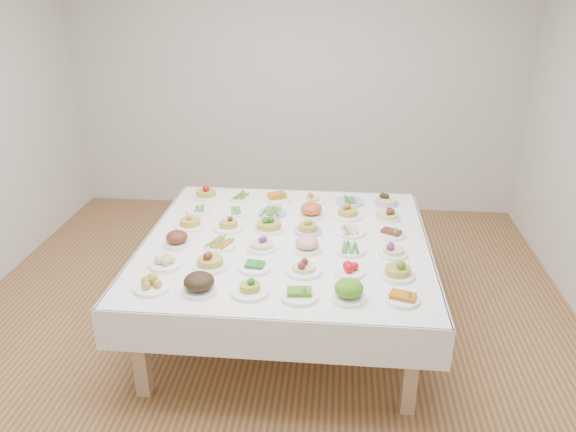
# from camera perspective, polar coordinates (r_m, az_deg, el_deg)

# --- Properties ---
(room_envelope) EXTENTS (5.02, 5.02, 2.81)m
(room_envelope) POSITION_cam_1_polar(r_m,az_deg,el_deg) (3.81, -2.66, 12.40)
(room_envelope) COLOR #9B6A40
(room_envelope) RESTS_ON ground
(display_table) EXTENTS (2.09, 2.09, 0.75)m
(display_table) POSITION_cam_1_polar(r_m,az_deg,el_deg) (4.17, -0.20, -3.32)
(display_table) COLOR white
(display_table) RESTS_ON ground
(dish_0) EXTENTS (0.22, 0.22, 0.10)m
(dish_0) POSITION_cam_1_polar(r_m,az_deg,el_deg) (3.61, -13.73, -6.64)
(dish_0) COLOR white
(dish_0) RESTS_ON display_table
(dish_1) EXTENTS (0.24, 0.24, 0.13)m
(dish_1) POSITION_cam_1_polar(r_m,az_deg,el_deg) (3.51, -9.02, -6.73)
(dish_1) COLOR white
(dish_1) RESTS_ON display_table
(dish_2) EXTENTS (0.23, 0.23, 0.12)m
(dish_2) POSITION_cam_1_polar(r_m,az_deg,el_deg) (3.47, -3.90, -7.09)
(dish_2) COLOR white
(dish_2) RESTS_ON display_table
(dish_3) EXTENTS (0.23, 0.23, 0.10)m
(dish_3) POSITION_cam_1_polar(r_m,az_deg,el_deg) (3.43, 1.16, -7.72)
(dish_3) COLOR white
(dish_3) RESTS_ON display_table
(dish_4) EXTENTS (0.22, 0.22, 0.14)m
(dish_4) POSITION_cam_1_polar(r_m,az_deg,el_deg) (3.42, 6.20, -7.40)
(dish_4) COLOR white
(dish_4) RESTS_ON display_table
(dish_5) EXTENTS (0.20, 0.20, 0.09)m
(dish_5) POSITION_cam_1_polar(r_m,az_deg,el_deg) (3.46, 11.59, -8.00)
(dish_5) COLOR white
(dish_5) RESTS_ON display_table
(dish_6) EXTENTS (0.22, 0.22, 0.10)m
(dish_6) POSITION_cam_1_polar(r_m,az_deg,el_deg) (3.86, -12.34, -4.38)
(dish_6) COLOR white
(dish_6) RESTS_ON display_table
(dish_7) EXTENTS (0.23, 0.23, 0.13)m
(dish_7) POSITION_cam_1_polar(r_m,az_deg,el_deg) (3.78, -7.93, -4.36)
(dish_7) COLOR white
(dish_7) RESTS_ON display_table
(dish_8) EXTENTS (0.21, 0.21, 0.08)m
(dish_8) POSITION_cam_1_polar(r_m,az_deg,el_deg) (3.74, -3.39, -5.01)
(dish_8) COLOR white
(dish_8) RESTS_ON display_table
(dish_9) EXTENTS (0.25, 0.25, 0.13)m
(dish_9) POSITION_cam_1_polar(r_m,az_deg,el_deg) (3.69, 1.62, -4.85)
(dish_9) COLOR white
(dish_9) RESTS_ON display_table
(dish_10) EXTENTS (0.20, 0.20, 0.08)m
(dish_10) POSITION_cam_1_polar(r_m,az_deg,el_deg) (3.71, 6.27, -5.39)
(dish_10) COLOR white
(dish_10) RESTS_ON display_table
(dish_11) EXTENTS (0.25, 0.24, 0.14)m
(dish_11) POSITION_cam_1_polar(r_m,az_deg,el_deg) (3.70, 11.12, -5.12)
(dish_11) COLOR white
(dish_11) RESTS_ON display_table
(dish_12) EXTENTS (0.21, 0.21, 0.11)m
(dish_12) POSITION_cam_1_polar(r_m,az_deg,el_deg) (4.13, -11.21, -2.25)
(dish_12) COLOR white
(dish_12) RESTS_ON display_table
(dish_13) EXTENTS (0.23, 0.22, 0.05)m
(dish_13) POSITION_cam_1_polar(r_m,az_deg,el_deg) (4.06, -6.89, -2.82)
(dish_13) COLOR white
(dish_13) RESTS_ON display_table
(dish_14) EXTENTS (0.21, 0.21, 0.11)m
(dish_14) POSITION_cam_1_polar(r_m,az_deg,el_deg) (4.00, -2.73, -2.67)
(dish_14) COLOR white
(dish_14) RESTS_ON display_table
(dish_15) EXTENTS (0.21, 0.21, 0.13)m
(dish_15) POSITION_cam_1_polar(r_m,az_deg,el_deg) (3.97, 1.94, -2.74)
(dish_15) COLOR white
(dish_15) RESTS_ON display_table
(dish_16) EXTENTS (0.21, 0.21, 0.05)m
(dish_16) POSITION_cam_1_polar(r_m,az_deg,el_deg) (3.99, 6.31, -3.36)
(dish_16) COLOR white
(dish_16) RESTS_ON display_table
(dish_17) EXTENTS (0.20, 0.20, 0.11)m
(dish_17) POSITION_cam_1_polar(r_m,az_deg,el_deg) (3.98, 10.67, -3.28)
(dish_17) COLOR white
(dish_17) RESTS_ON display_table
(dish_18) EXTENTS (0.23, 0.23, 0.13)m
(dish_18) POSITION_cam_1_polar(r_m,az_deg,el_deg) (4.39, -9.94, -0.40)
(dish_18) COLOR white
(dish_18) RESTS_ON display_table
(dish_19) EXTENTS (0.22, 0.22, 0.12)m
(dish_19) POSITION_cam_1_polar(r_m,az_deg,el_deg) (4.32, -6.07, -0.72)
(dish_19) COLOR white
(dish_19) RESTS_ON display_table
(dish_20) EXTENTS (0.22, 0.22, 0.14)m
(dish_20) POSITION_cam_1_polar(r_m,az_deg,el_deg) (4.27, -1.94, -0.67)
(dish_20) COLOR white
(dish_20) RESTS_ON display_table
(dish_21) EXTENTS (0.20, 0.20, 0.12)m
(dish_21) POSITION_cam_1_polar(r_m,az_deg,el_deg) (4.24, 2.05, -0.99)
(dish_21) COLOR #4C66B2
(dish_21) RESTS_ON display_table
(dish_22) EXTENTS (0.23, 0.23, 0.05)m
(dish_22) POSITION_cam_1_polar(r_m,az_deg,el_deg) (4.27, 6.29, -1.50)
(dish_22) COLOR white
(dish_22) RESTS_ON display_table
(dish_23) EXTENTS (0.20, 0.20, 0.08)m
(dish_23) POSITION_cam_1_polar(r_m,az_deg,el_deg) (4.26, 10.45, -1.65)
(dish_23) COLOR white
(dish_23) RESTS_ON display_table
(dish_24) EXTENTS (0.22, 0.22, 0.05)m
(dish_24) POSITION_cam_1_polar(r_m,az_deg,el_deg) (4.68, -8.96, 0.63)
(dish_24) COLOR white
(dish_24) RESTS_ON display_table
(dish_25) EXTENTS (0.20, 0.20, 0.05)m
(dish_25) POSITION_cam_1_polar(r_m,az_deg,el_deg) (4.60, -5.32, 0.44)
(dish_25) COLOR white
(dish_25) RESTS_ON display_table
(dish_26) EXTENTS (0.22, 0.22, 0.06)m
(dish_26) POSITION_cam_1_polar(r_m,az_deg,el_deg) (4.57, -1.61, 0.45)
(dish_26) COLOR #4C66B2
(dish_26) RESTS_ON display_table
(dish_27) EXTENTS (0.21, 0.21, 0.12)m
(dish_27) POSITION_cam_1_polar(r_m,az_deg,el_deg) (4.52, 2.38, 0.57)
(dish_27) COLOR white
(dish_27) RESTS_ON display_table
(dish_28) EXTENTS (0.23, 0.23, 0.13)m
(dish_28) POSITION_cam_1_polar(r_m,az_deg,el_deg) (4.53, 6.09, 0.53)
(dish_28) COLOR white
(dish_28) RESTS_ON display_table
(dish_29) EXTENTS (0.20, 0.20, 0.12)m
(dish_29) POSITION_cam_1_polar(r_m,az_deg,el_deg) (4.54, 10.06, 0.37)
(dish_29) COLOR white
(dish_29) RESTS_ON display_table
(dish_30) EXTENTS (0.22, 0.21, 0.14)m
(dish_30) POSITION_cam_1_polar(r_m,az_deg,el_deg) (4.94, -8.35, 2.53)
(dish_30) COLOR white
(dish_30) RESTS_ON display_table
(dish_31) EXTENTS (0.20, 0.20, 0.05)m
(dish_31) POSITION_cam_1_polar(r_m,az_deg,el_deg) (4.90, -4.75, 1.95)
(dish_31) COLOR white
(dish_31) RESTS_ON display_table
(dish_32) EXTENTS (0.23, 0.23, 0.11)m
(dish_32) POSITION_cam_1_polar(r_m,az_deg,el_deg) (4.84, -1.12, 2.12)
(dish_32) COLOR white
(dish_32) RESTS_ON display_table
(dish_33) EXTENTS (0.20, 0.20, 0.10)m
(dish_33) POSITION_cam_1_polar(r_m,az_deg,el_deg) (4.81, 2.52, 1.85)
(dish_33) COLOR white
(dish_33) RESTS_ON display_table
(dish_34) EXTENTS (0.23, 0.23, 0.05)m
(dish_34) POSITION_cam_1_polar(r_m,az_deg,el_deg) (4.82, 6.28, 1.51)
(dish_34) COLOR #4C66B2
(dish_34) RESTS_ON display_table
(dish_35) EXTENTS (0.20, 0.20, 0.12)m
(dish_35) POSITION_cam_1_polar(r_m,az_deg,el_deg) (4.83, 9.96, 1.78)
(dish_35) COLOR #4C66B2
(dish_35) RESTS_ON display_table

